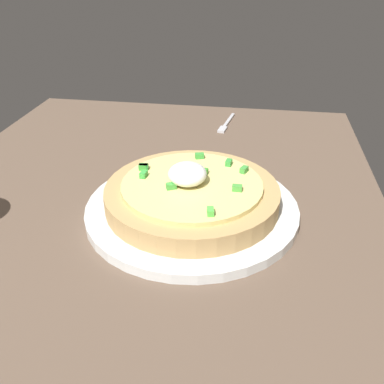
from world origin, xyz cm
name	(u,v)px	position (x,y,z in cm)	size (l,w,h in cm)	color
dining_table	(134,231)	(0.00, 0.00, 1.32)	(98.22, 70.29, 2.63)	brown
plate	(192,209)	(3.69, -7.46, 3.33)	(29.47, 29.47, 1.39)	silver
pizza	(192,193)	(3.68, -7.43, 5.79)	(23.89, 23.89, 6.33)	tan
fork	(226,124)	(37.68, -9.34, 2.88)	(10.75, 2.77, 0.50)	#B7B7BC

